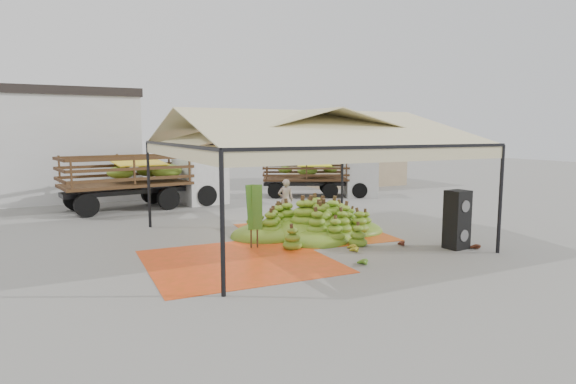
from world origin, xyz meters
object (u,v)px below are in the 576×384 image
truck_left (153,174)px  banana_heap (312,217)px  speaker_stack (457,220)px  vendor (286,200)px  truck_right (324,172)px

truck_left → banana_heap: bearing=-75.2°
speaker_stack → vendor: (-2.53, 6.05, -0.05)m
banana_heap → vendor: 2.55m
banana_heap → speaker_stack: bearing=-51.6°
speaker_stack → vendor: 6.56m
speaker_stack → truck_right: (2.36, 11.51, 0.39)m
banana_heap → speaker_stack: speaker_stack is taller
banana_heap → vendor: (0.26, 2.52, 0.22)m
banana_heap → vendor: bearing=84.1°
vendor → truck_left: (-3.82, 5.65, 0.69)m
vendor → truck_right: bearing=-113.3°
speaker_stack → vendor: speaker_stack is taller
truck_left → truck_right: size_ratio=1.19×
vendor → truck_right: 7.35m
banana_heap → truck_right: size_ratio=0.87×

